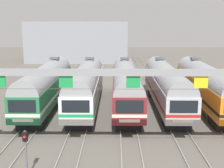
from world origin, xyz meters
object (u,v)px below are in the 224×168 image
object	(u,v)px
commuter_train_orange	(206,84)
commuter_train_green	(46,84)
commuter_train_white	(86,84)
catenary_gantry	(133,87)
commuter_train_maroon	(126,84)
commuter_train_stainless	(166,84)
yard_signal_mast	(26,145)

from	to	relation	value
commuter_train_orange	commuter_train_green	bearing A→B (deg)	180.00
commuter_train_white	commuter_train_orange	xyz separation A→B (m)	(13.17, 0.00, 0.00)
commuter_train_orange	catenary_gantry	world-z (taller)	catenary_gantry
commuter_train_green	commuter_train_orange	size ratio (longest dim) A/B	1.00
commuter_train_orange	catenary_gantry	distance (m)	16.31
commuter_train_maroon	commuter_train_orange	bearing A→B (deg)	0.00
commuter_train_green	commuter_train_stainless	size ratio (longest dim) A/B	1.00
commuter_train_green	commuter_train_maroon	distance (m)	8.78
commuter_train_white	commuter_train_stainless	size ratio (longest dim) A/B	1.00
commuter_train_green	commuter_train_stainless	bearing A→B (deg)	0.00
commuter_train_maroon	commuter_train_stainless	bearing A→B (deg)	0.00
commuter_train_orange	yard_signal_mast	xyz separation A→B (m)	(-15.36, -15.73, -0.55)
commuter_train_stainless	catenary_gantry	distance (m)	14.43
commuter_train_maroon	catenary_gantry	world-z (taller)	catenary_gantry
commuter_train_green	commuter_train_orange	bearing A→B (deg)	0.00
commuter_train_orange	catenary_gantry	xyz separation A→B (m)	(-8.78, -13.50, 2.59)
commuter_train_green	catenary_gantry	xyz separation A→B (m)	(8.78, -13.50, 2.59)
catenary_gantry	commuter_train_maroon	bearing A→B (deg)	90.00
yard_signal_mast	commuter_train_stainless	bearing A→B (deg)	55.11
commuter_train_green	yard_signal_mast	bearing A→B (deg)	-82.06
commuter_train_stainless	commuter_train_orange	distance (m)	4.39
commuter_train_orange	yard_signal_mast	distance (m)	21.99
commuter_train_stainless	commuter_train_orange	size ratio (longest dim) A/B	1.00
commuter_train_stainless	catenary_gantry	size ratio (longest dim) A/B	0.79
commuter_train_white	commuter_train_orange	distance (m)	13.17
commuter_train_stainless	commuter_train_orange	xyz separation A→B (m)	(4.39, 0.00, 0.00)
commuter_train_white	commuter_train_green	bearing A→B (deg)	180.00
commuter_train_white	commuter_train_maroon	bearing A→B (deg)	0.00
catenary_gantry	yard_signal_mast	world-z (taller)	catenary_gantry
catenary_gantry	yard_signal_mast	bearing A→B (deg)	-161.25
commuter_train_green	commuter_train_maroon	bearing A→B (deg)	0.00
commuter_train_stainless	catenary_gantry	world-z (taller)	catenary_gantry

